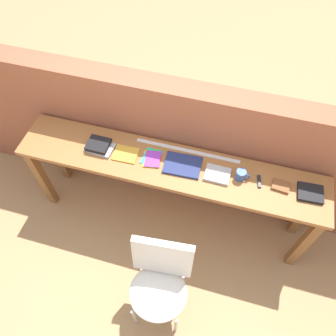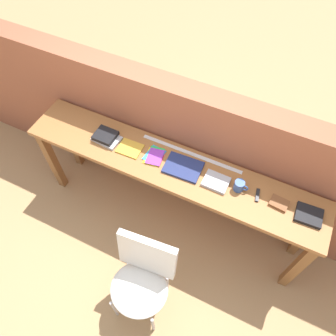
{
  "view_description": "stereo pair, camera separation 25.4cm",
  "coord_description": "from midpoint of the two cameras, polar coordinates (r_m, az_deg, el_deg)",
  "views": [
    {
      "loc": [
        0.39,
        -1.14,
        2.99
      ],
      "look_at": [
        0.0,
        0.25,
        0.9
      ],
      "focal_mm": 35.0,
      "sensor_mm": 36.0,
      "label": 1
    },
    {
      "loc": [
        0.62,
        -1.05,
        2.99
      ],
      "look_at": [
        0.0,
        0.25,
        0.9
      ],
      "focal_mm": 35.0,
      "sensor_mm": 36.0,
      "label": 2
    }
  ],
  "objects": [
    {
      "name": "multitool_folded",
      "position": [
        2.54,
        18.11,
        -4.74
      ],
      "size": [
        0.04,
        0.11,
        0.02
      ],
      "primitive_type": "cube",
      "rotation": [
        0.0,
        0.0,
        0.19
      ],
      "color": "black",
      "rests_on": "sideboard"
    },
    {
      "name": "pamphlet_pile_colourful",
      "position": [
        2.62,
        0.45,
        1.89
      ],
      "size": [
        0.16,
        0.2,
        0.01
      ],
      "color": "#E5334C",
      "rests_on": "sideboard"
    },
    {
      "name": "magazine_cycling",
      "position": [
        2.67,
        -3.97,
        3.23
      ],
      "size": [
        0.2,
        0.16,
        0.01
      ],
      "primitive_type": "cube",
      "rotation": [
        0.0,
        0.0,
        0.03
      ],
      "color": "gold",
      "rests_on": "sideboard"
    },
    {
      "name": "book_open_centre",
      "position": [
        2.56,
        5.48,
        -0.08
      ],
      "size": [
        0.3,
        0.22,
        0.02
      ],
      "primitive_type": "cube",
      "rotation": [
        0.0,
        0.0,
        0.04
      ],
      "color": "navy",
      "rests_on": "sideboard"
    },
    {
      "name": "book_stack_leftmost",
      "position": [
        2.74,
        -8.17,
        5.19
      ],
      "size": [
        0.24,
        0.17,
        0.06
      ],
      "color": "#9E9EA3",
      "rests_on": "sideboard"
    },
    {
      "name": "leather_journal_brown",
      "position": [
        2.56,
        21.51,
        -5.94
      ],
      "size": [
        0.14,
        0.11,
        0.02
      ],
      "primitive_type": "cube",
      "rotation": [
        0.0,
        0.0,
        -0.1
      ],
      "color": "brown",
      "rests_on": "sideboard"
    },
    {
      "name": "ruler_metal_back_edge",
      "position": [
        2.66,
        6.81,
        2.31
      ],
      "size": [
        0.86,
        0.03,
        0.0
      ],
      "primitive_type": "cube",
      "color": "silver",
      "rests_on": "sideboard"
    },
    {
      "name": "brick_wall_back",
      "position": [
        2.92,
        5.81,
        3.2
      ],
      "size": [
        6.0,
        0.2,
        1.39
      ],
      "primitive_type": "cube",
      "color": "#935138",
      "rests_on": "ground"
    },
    {
      "name": "book_grey_hardcover",
      "position": [
        2.52,
        11.23,
        -2.58
      ],
      "size": [
        0.19,
        0.16,
        0.03
      ],
      "primitive_type": "cube",
      "rotation": [
        0.0,
        0.0,
        -0.02
      ],
      "color": "#9E9EA3",
      "rests_on": "sideboard"
    },
    {
      "name": "ground_plane",
      "position": [
        3.23,
        0.33,
        -12.62
      ],
      "size": [
        40.0,
        40.0,
        0.0
      ],
      "primitive_type": "plane",
      "color": "tan"
    },
    {
      "name": "mug",
      "position": [
        2.5,
        15.19,
        -3.24
      ],
      "size": [
        0.11,
        0.08,
        0.09
      ],
      "color": "#2D4C8C",
      "rests_on": "sideboard"
    },
    {
      "name": "book_repair_rightmost",
      "position": [
        2.59,
        25.97,
        -7.62
      ],
      "size": [
        0.19,
        0.17,
        0.03
      ],
      "primitive_type": "cube",
      "rotation": [
        0.0,
        0.0,
        0.05
      ],
      "color": "black",
      "rests_on": "sideboard"
    },
    {
      "name": "chair_white_moulded",
      "position": [
        2.56,
        -1.57,
        -18.77
      ],
      "size": [
        0.48,
        0.49,
        0.89
      ],
      "color": "silver",
      "rests_on": "ground"
    },
    {
      "name": "sideboard",
      "position": [
        2.7,
        3.15,
        -1.33
      ],
      "size": [
        2.5,
        0.44,
        0.88
      ],
      "color": "#996033",
      "rests_on": "ground"
    }
  ]
}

